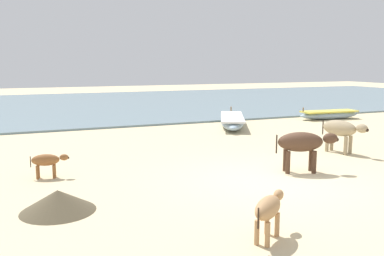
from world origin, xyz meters
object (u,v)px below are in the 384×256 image
Objects in this scene: fishing_boat_2 at (329,114)px; cow_second_adult_dun at (341,130)px; fishing_boat_1 at (232,121)px; cow_adult_dark at (303,143)px; calf_near_brown at (47,161)px; calf_far_tan at (269,209)px.

fishing_boat_2 is 2.15× the size of cow_second_adult_dun.
fishing_boat_1 is 7.25m from cow_adult_dark.
fishing_boat_2 is at bearing 65.95° from cow_adult_dark.
cow_second_adult_dun reaches higher than fishing_boat_2.
calf_far_tan is at bearing -47.96° from calf_near_brown.
calf_near_brown is 8.06m from cow_second_adult_dun.
fishing_boat_2 is 14.40m from calf_far_tan.
fishing_boat_2 reaches higher than calf_near_brown.
calf_far_tan reaches higher than fishing_boat_1.
calf_far_tan is (-4.73, -9.94, 0.23)m from fishing_boat_1.
cow_adult_dark is 4.12m from calf_far_tan.
calf_far_tan is 0.62× the size of cow_second_adult_dun.
calf_far_tan is at bearing -64.82° from cow_second_adult_dun.
fishing_boat_2 is 7.71m from cow_second_adult_dun.
cow_adult_dark is 2.74m from cow_second_adult_dun.
fishing_boat_1 is 5.35m from fishing_boat_2.
cow_second_adult_dun is at bearing 1.68° from calf_far_tan.
fishing_boat_2 is at bearing 35.04° from calf_near_brown.
calf_near_brown is (-12.86, -5.53, 0.18)m from fishing_boat_2.
fishing_boat_1 reaches higher than fishing_boat_2.
calf_far_tan reaches higher than calf_near_brown.
calf_far_tan reaches higher than fishing_boat_2.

